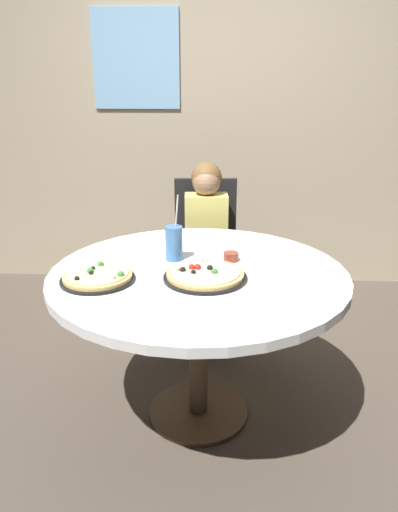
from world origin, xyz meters
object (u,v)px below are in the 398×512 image
at_px(diner_child, 206,262).
at_px(pizza_cheese, 98,277).
at_px(chair_wooden, 206,245).
at_px(dining_table, 198,289).
at_px(pizza_veggie, 205,275).
at_px(sauce_bowl, 231,257).
at_px(soda_cup, 174,243).

height_order(diner_child, pizza_cheese, diner_child).
bearing_deg(chair_wooden, dining_table, -89.66).
relative_size(diner_child, pizza_cheese, 3.50).
bearing_deg(pizza_veggie, sauce_bowl, 63.09).
distance_m(diner_child, sauce_bowl, 0.75).
xyz_separation_m(chair_wooden, diner_child, (0.01, -0.18, -0.05)).
distance_m(dining_table, soda_cup, 0.25).
xyz_separation_m(chair_wooden, pizza_cheese, (-0.40, -1.13, 0.24)).
relative_size(dining_table, chair_wooden, 1.37).
bearing_deg(pizza_cheese, sauce_bowl, 25.70).
relative_size(chair_wooden, soda_cup, 3.09).
distance_m(pizza_veggie, sauce_bowl, 0.25).
xyz_separation_m(pizza_veggie, soda_cup, (-0.15, 0.22, 0.06)).
xyz_separation_m(diner_child, pizza_veggie, (0.03, -0.90, 0.28)).
distance_m(chair_wooden, soda_cup, 0.92).
distance_m(dining_table, pizza_veggie, 0.14).
bearing_deg(soda_cup, diner_child, 79.70).
bearing_deg(chair_wooden, sauce_bowl, -80.22).
relative_size(chair_wooden, diner_child, 0.88).
bearing_deg(pizza_cheese, dining_table, 18.17).
xyz_separation_m(diner_child, soda_cup, (-0.12, -0.68, 0.35)).
bearing_deg(dining_table, soda_cup, 132.04).
bearing_deg(diner_child, pizza_cheese, -113.59).
bearing_deg(sauce_bowl, chair_wooden, 99.78).
bearing_deg(pizza_veggie, chair_wooden, 92.00).
height_order(dining_table, sauce_bowl, sauce_bowl).
relative_size(chair_wooden, pizza_veggie, 2.69).
distance_m(dining_table, diner_child, 0.84).
height_order(dining_table, pizza_cheese, pizza_cheese).
xyz_separation_m(pizza_cheese, soda_cup, (0.29, 0.27, 0.06)).
height_order(dining_table, chair_wooden, chair_wooden).
distance_m(chair_wooden, pizza_veggie, 1.11).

